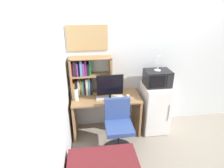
% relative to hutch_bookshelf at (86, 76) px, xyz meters
% --- Properties ---
extents(wall_back, '(6.40, 0.04, 2.60)m').
position_rel_hutch_bookshelf_xyz_m(wall_back, '(1.69, 0.13, 0.22)').
color(wall_back, silver).
rests_on(wall_back, ground_plane).
extents(wall_left, '(0.04, 4.40, 2.60)m').
position_rel_hutch_bookshelf_xyz_m(wall_left, '(-0.33, -1.49, 0.22)').
color(wall_left, silver).
rests_on(wall_left, ground_plane).
extents(desk, '(1.19, 0.56, 0.75)m').
position_rel_hutch_bookshelf_xyz_m(desk, '(0.34, -0.17, -0.57)').
color(desk, '#997047').
rests_on(desk, ground_plane).
extents(hutch_bookshelf, '(0.71, 0.26, 0.68)m').
position_rel_hutch_bookshelf_xyz_m(hutch_bookshelf, '(0.00, 0.00, 0.00)').
color(hutch_bookshelf, '#997047').
rests_on(hutch_bookshelf, desk).
extents(monitor, '(0.44, 0.21, 0.45)m').
position_rel_hutch_bookshelf_xyz_m(monitor, '(0.39, -0.28, -0.10)').
color(monitor, black).
rests_on(monitor, desk).
extents(keyboard, '(0.46, 0.12, 0.02)m').
position_rel_hutch_bookshelf_xyz_m(keyboard, '(0.39, -0.23, -0.32)').
color(keyboard, silver).
rests_on(keyboard, desk).
extents(computer_mouse, '(0.06, 0.09, 0.03)m').
position_rel_hutch_bookshelf_xyz_m(computer_mouse, '(0.71, -0.20, -0.32)').
color(computer_mouse, silver).
rests_on(computer_mouse, desk).
extents(water_bottle, '(0.07, 0.07, 0.23)m').
position_rel_hutch_bookshelf_xyz_m(water_bottle, '(-0.17, -0.23, -0.23)').
color(water_bottle, silver).
rests_on(water_bottle, desk).
extents(mini_fridge, '(0.46, 0.55, 0.91)m').
position_rel_hutch_bookshelf_xyz_m(mini_fridge, '(1.24, -0.18, -0.62)').
color(mini_fridge, white).
rests_on(mini_fridge, ground_plane).
extents(microwave, '(0.44, 0.34, 0.28)m').
position_rel_hutch_bookshelf_xyz_m(microwave, '(1.24, -0.17, -0.03)').
color(microwave, black).
rests_on(microwave, mini_fridge).
extents(desk_fan, '(0.16, 0.11, 0.26)m').
position_rel_hutch_bookshelf_xyz_m(desk_fan, '(1.22, -0.18, 0.26)').
color(desk_fan, silver).
rests_on(desk_fan, microwave).
extents(desk_chair, '(0.49, 0.49, 0.89)m').
position_rel_hutch_bookshelf_xyz_m(desk_chair, '(0.48, -0.65, -0.68)').
color(desk_chair, black).
rests_on(desk_chair, ground_plane).
extents(wall_corkboard, '(0.68, 0.02, 0.42)m').
position_rel_hutch_bookshelf_xyz_m(wall_corkboard, '(0.06, 0.10, 0.64)').
color(wall_corkboard, tan).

